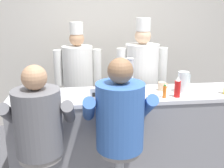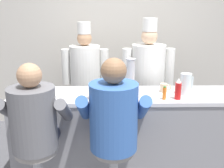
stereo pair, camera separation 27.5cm
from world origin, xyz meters
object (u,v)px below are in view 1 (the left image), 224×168
(breakfast_plate, at_px, (49,96))
(coffee_mug_tan, at_px, (162,86))
(cereal_bowl, at_px, (134,97))
(napkin_dispenser_chrome, at_px, (95,94))
(cook_in_whites_far, at_px, (142,78))
(water_pitcher_clear, at_px, (183,82))
(diner_seated_grey, at_px, (39,126))
(diner_seated_blue, at_px, (119,120))
(hot_sauce_bottle_orange, at_px, (165,92))
(cup_stack_steel, at_px, (129,75))
(cook_in_whites_near, at_px, (78,77))
(ketchup_bottle_red, at_px, (177,87))

(breakfast_plate, relative_size, coffee_mug_tan, 2.19)
(cereal_bowl, distance_m, coffee_mug_tan, 0.47)
(napkin_dispenser_chrome, distance_m, cook_in_whites_far, 1.07)
(water_pitcher_clear, xyz_separation_m, breakfast_plate, (-1.44, 0.00, -0.10))
(diner_seated_grey, height_order, diner_seated_blue, diner_seated_blue)
(water_pitcher_clear, height_order, cook_in_whites_far, cook_in_whites_far)
(diner_seated_blue, bearing_deg, cereal_bowl, 58.77)
(hot_sauce_bottle_orange, xyz_separation_m, water_pitcher_clear, (0.26, 0.16, 0.05))
(cereal_bowl, height_order, cup_stack_steel, cup_stack_steel)
(napkin_dispenser_chrome, bearing_deg, cook_in_whites_far, 51.03)
(cup_stack_steel, bearing_deg, napkin_dispenser_chrome, -150.33)
(napkin_dispenser_chrome, xyz_separation_m, cook_in_whites_near, (-0.18, 1.10, -0.11))
(water_pitcher_clear, xyz_separation_m, diner_seated_blue, (-0.77, -0.50, -0.19))
(ketchup_bottle_red, relative_size, cook_in_whites_far, 0.13)
(hot_sauce_bottle_orange, xyz_separation_m, breakfast_plate, (-1.19, 0.16, -0.05))
(hot_sauce_bottle_orange, xyz_separation_m, cook_in_whites_near, (-0.89, 1.14, -0.12))
(hot_sauce_bottle_orange, relative_size, napkin_dispenser_chrome, 1.16)
(diner_seated_blue, distance_m, cook_in_whites_far, 1.30)
(coffee_mug_tan, distance_m, diner_seated_grey, 1.40)
(breakfast_plate, relative_size, cook_in_whites_near, 0.16)
(water_pitcher_clear, distance_m, breakfast_plate, 1.45)
(water_pitcher_clear, bearing_deg, coffee_mug_tan, 156.62)
(ketchup_bottle_red, xyz_separation_m, cook_in_whites_near, (-1.03, 1.13, -0.15))
(cup_stack_steel, bearing_deg, breakfast_plate, -173.50)
(diner_seated_grey, relative_size, cook_in_whites_near, 0.85)
(ketchup_bottle_red, relative_size, hot_sauce_bottle_orange, 1.63)
(cereal_bowl, xyz_separation_m, coffee_mug_tan, (0.38, 0.28, 0.02))
(cook_in_whites_near, bearing_deg, cup_stack_steel, -57.26)
(napkin_dispenser_chrome, height_order, cook_in_whites_far, cook_in_whites_far)
(diner_seated_grey, bearing_deg, ketchup_bottle_red, 14.71)
(ketchup_bottle_red, distance_m, coffee_mug_tan, 0.26)
(ketchup_bottle_red, distance_m, cook_in_whites_far, 0.88)
(cereal_bowl, height_order, napkin_dispenser_chrome, napkin_dispenser_chrome)
(cereal_bowl, bearing_deg, breakfast_plate, 167.54)
(cook_in_whites_near, bearing_deg, ketchup_bottle_red, -47.74)
(cereal_bowl, relative_size, napkin_dispenser_chrome, 1.11)
(napkin_dispenser_chrome, bearing_deg, hot_sauce_bottle_orange, -2.95)
(water_pitcher_clear, relative_size, breakfast_plate, 0.84)
(breakfast_plate, height_order, cereal_bowl, cereal_bowl)
(cereal_bowl, xyz_separation_m, diner_seated_blue, (-0.19, -0.31, -0.10))
(water_pitcher_clear, bearing_deg, diner_seated_blue, -147.02)
(breakfast_plate, xyz_separation_m, cereal_bowl, (0.86, -0.19, 0.01))
(cereal_bowl, relative_size, coffee_mug_tan, 1.04)
(water_pitcher_clear, xyz_separation_m, cook_in_whites_near, (-1.14, 0.98, -0.16))
(cook_in_whites_near, relative_size, cook_in_whites_far, 0.97)
(cook_in_whites_far, bearing_deg, cereal_bowl, -107.95)
(cereal_bowl, relative_size, cook_in_whites_near, 0.08)
(ketchup_bottle_red, relative_size, cook_in_whites_near, 0.13)
(diner_seated_grey, relative_size, cook_in_whites_far, 0.82)
(napkin_dispenser_chrome, bearing_deg, water_pitcher_clear, 7.17)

